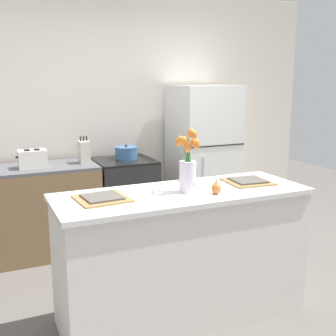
{
  "coord_description": "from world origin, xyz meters",
  "views": [
    {
      "loc": [
        -1.27,
        -2.56,
        1.71
      ],
      "look_at": [
        0.0,
        0.25,
        1.07
      ],
      "focal_mm": 45.0,
      "sensor_mm": 36.0,
      "label": 1
    }
  ],
  "objects_px": {
    "stove_range": "(125,201)",
    "pear_figurine": "(216,188)",
    "plate_setting_left": "(102,198)",
    "knife_block": "(84,152)",
    "toaster": "(32,159)",
    "refrigerator": "(203,159)",
    "plate_setting_right": "(248,181)",
    "cooking_pot": "(126,153)",
    "flower_vase": "(188,167)"
  },
  "relations": [
    {
      "from": "stove_range",
      "to": "pear_figurine",
      "type": "bearing_deg",
      "value": -87.53
    },
    {
      "from": "plate_setting_left",
      "to": "knife_block",
      "type": "bearing_deg",
      "value": 80.88
    },
    {
      "from": "knife_block",
      "to": "toaster",
      "type": "bearing_deg",
      "value": -175.71
    },
    {
      "from": "refrigerator",
      "to": "plate_setting_right",
      "type": "bearing_deg",
      "value": -107.01
    },
    {
      "from": "stove_range",
      "to": "plate_setting_left",
      "type": "bearing_deg",
      "value": -113.19
    },
    {
      "from": "plate_setting_left",
      "to": "knife_block",
      "type": "distance_m",
      "value": 1.59
    },
    {
      "from": "toaster",
      "to": "knife_block",
      "type": "xyz_separation_m",
      "value": [
        0.51,
        0.04,
        0.03
      ]
    },
    {
      "from": "plate_setting_left",
      "to": "knife_block",
      "type": "height_order",
      "value": "knife_block"
    },
    {
      "from": "plate_setting_left",
      "to": "refrigerator",
      "type": "bearing_deg",
      "value": 44.02
    },
    {
      "from": "plate_setting_left",
      "to": "cooking_pot",
      "type": "bearing_deg",
      "value": 66.08
    },
    {
      "from": "pear_figurine",
      "to": "toaster",
      "type": "height_order",
      "value": "toaster"
    },
    {
      "from": "plate_setting_left",
      "to": "stove_range",
      "type": "bearing_deg",
      "value": 66.81
    },
    {
      "from": "refrigerator",
      "to": "stove_range",
      "type": "bearing_deg",
      "value": -179.96
    },
    {
      "from": "refrigerator",
      "to": "toaster",
      "type": "distance_m",
      "value": 1.88
    },
    {
      "from": "refrigerator",
      "to": "cooking_pot",
      "type": "height_order",
      "value": "refrigerator"
    },
    {
      "from": "plate_setting_right",
      "to": "toaster",
      "type": "xyz_separation_m",
      "value": [
        -1.4,
        1.53,
        0.02
      ]
    },
    {
      "from": "stove_range",
      "to": "pear_figurine",
      "type": "height_order",
      "value": "pear_figurine"
    },
    {
      "from": "stove_range",
      "to": "toaster",
      "type": "bearing_deg",
      "value": -177.62
    },
    {
      "from": "pear_figurine",
      "to": "plate_setting_left",
      "type": "relative_size",
      "value": 0.31
    },
    {
      "from": "plate_setting_right",
      "to": "knife_block",
      "type": "distance_m",
      "value": 1.8
    },
    {
      "from": "stove_range",
      "to": "cooking_pot",
      "type": "distance_m",
      "value": 0.52
    },
    {
      "from": "refrigerator",
      "to": "plate_setting_left",
      "type": "relative_size",
      "value": 4.74
    },
    {
      "from": "plate_setting_left",
      "to": "cooking_pot",
      "type": "height_order",
      "value": "cooking_pot"
    },
    {
      "from": "plate_setting_left",
      "to": "plate_setting_right",
      "type": "xyz_separation_m",
      "value": [
        1.14,
        0.0,
        0.0
      ]
    },
    {
      "from": "plate_setting_right",
      "to": "toaster",
      "type": "relative_size",
      "value": 1.25
    },
    {
      "from": "knife_block",
      "to": "plate_setting_left",
      "type": "bearing_deg",
      "value": -99.12
    },
    {
      "from": "stove_range",
      "to": "plate_setting_right",
      "type": "bearing_deg",
      "value": -73.26
    },
    {
      "from": "refrigerator",
      "to": "pear_figurine",
      "type": "height_order",
      "value": "refrigerator"
    },
    {
      "from": "cooking_pot",
      "to": "knife_block",
      "type": "relative_size",
      "value": 0.9
    },
    {
      "from": "refrigerator",
      "to": "cooking_pot",
      "type": "relative_size",
      "value": 6.87
    },
    {
      "from": "plate_setting_right",
      "to": "cooking_pot",
      "type": "bearing_deg",
      "value": 105.31
    },
    {
      "from": "plate_setting_right",
      "to": "toaster",
      "type": "height_order",
      "value": "toaster"
    },
    {
      "from": "flower_vase",
      "to": "pear_figurine",
      "type": "xyz_separation_m",
      "value": [
        0.15,
        -0.14,
        -0.13
      ]
    },
    {
      "from": "flower_vase",
      "to": "toaster",
      "type": "height_order",
      "value": "flower_vase"
    },
    {
      "from": "plate_setting_left",
      "to": "toaster",
      "type": "height_order",
      "value": "toaster"
    },
    {
      "from": "knife_block",
      "to": "cooking_pot",
      "type": "bearing_deg",
      "value": 3.27
    },
    {
      "from": "flower_vase",
      "to": "toaster",
      "type": "bearing_deg",
      "value": 118.35
    },
    {
      "from": "pear_figurine",
      "to": "cooking_pot",
      "type": "relative_size",
      "value": 0.45
    },
    {
      "from": "flower_vase",
      "to": "refrigerator",
      "type": "bearing_deg",
      "value": 57.76
    },
    {
      "from": "toaster",
      "to": "cooking_pot",
      "type": "distance_m",
      "value": 0.96
    },
    {
      "from": "toaster",
      "to": "pear_figurine",
      "type": "bearing_deg",
      "value": -59.79
    },
    {
      "from": "stove_range",
      "to": "toaster",
      "type": "relative_size",
      "value": 3.21
    },
    {
      "from": "knife_block",
      "to": "pear_figurine",
      "type": "bearing_deg",
      "value": -74.26
    },
    {
      "from": "refrigerator",
      "to": "plate_setting_left",
      "type": "distance_m",
      "value": 2.26
    },
    {
      "from": "flower_vase",
      "to": "toaster",
      "type": "distance_m",
      "value": 1.8
    },
    {
      "from": "refrigerator",
      "to": "flower_vase",
      "type": "relative_size",
      "value": 3.8
    },
    {
      "from": "stove_range",
      "to": "cooking_pot",
      "type": "xyz_separation_m",
      "value": [
        0.04,
        0.03,
        0.52
      ]
    },
    {
      "from": "flower_vase",
      "to": "plate_setting_right",
      "type": "height_order",
      "value": "flower_vase"
    },
    {
      "from": "refrigerator",
      "to": "knife_block",
      "type": "relative_size",
      "value": 6.17
    },
    {
      "from": "flower_vase",
      "to": "plate_setting_left",
      "type": "relative_size",
      "value": 1.25
    }
  ]
}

